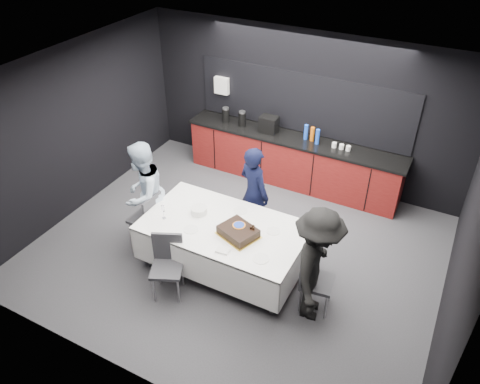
# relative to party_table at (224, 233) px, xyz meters

# --- Properties ---
(ground) EXTENTS (6.00, 6.00, 0.00)m
(ground) POSITION_rel_party_table_xyz_m (0.00, 0.40, -0.64)
(ground) COLOR #3E3E43
(ground) RESTS_ON ground
(room_shell) EXTENTS (6.04, 5.04, 2.82)m
(room_shell) POSITION_rel_party_table_xyz_m (0.00, 0.40, 1.22)
(room_shell) COLOR white
(room_shell) RESTS_ON ground
(kitchenette) EXTENTS (4.10, 0.64, 2.05)m
(kitchenette) POSITION_rel_party_table_xyz_m (-0.02, 2.62, -0.10)
(kitchenette) COLOR #5D100E
(kitchenette) RESTS_ON ground
(party_table) EXTENTS (2.32, 1.32, 0.78)m
(party_table) POSITION_rel_party_table_xyz_m (0.00, 0.00, 0.00)
(party_table) COLOR #99999E
(party_table) RESTS_ON ground
(cake_assembly) EXTENTS (0.64, 0.58, 0.17)m
(cake_assembly) POSITION_rel_party_table_xyz_m (0.28, -0.09, 0.20)
(cake_assembly) COLOR yellow
(cake_assembly) RESTS_ON party_table
(plate_stack) EXTENTS (0.24, 0.24, 0.10)m
(plate_stack) POSITION_rel_party_table_xyz_m (-0.46, 0.09, 0.19)
(plate_stack) COLOR white
(plate_stack) RESTS_ON party_table
(loose_plate_near) EXTENTS (0.20, 0.20, 0.01)m
(loose_plate_near) POSITION_rel_party_table_xyz_m (-0.36, -0.29, 0.14)
(loose_plate_near) COLOR white
(loose_plate_near) RESTS_ON party_table
(loose_plate_right_a) EXTENTS (0.19, 0.19, 0.01)m
(loose_plate_right_a) POSITION_rel_party_table_xyz_m (0.68, 0.21, 0.14)
(loose_plate_right_a) COLOR white
(loose_plate_right_a) RESTS_ON party_table
(loose_plate_right_b) EXTENTS (0.22, 0.22, 0.01)m
(loose_plate_right_b) POSITION_rel_party_table_xyz_m (0.76, -0.37, 0.14)
(loose_plate_right_b) COLOR white
(loose_plate_right_b) RESTS_ON party_table
(loose_plate_far) EXTENTS (0.21, 0.21, 0.01)m
(loose_plate_far) POSITION_rel_party_table_xyz_m (0.05, 0.42, 0.14)
(loose_plate_far) COLOR white
(loose_plate_far) RESTS_ON party_table
(fork_pile) EXTENTS (0.19, 0.13, 0.03)m
(fork_pile) POSITION_rel_party_table_xyz_m (0.25, -0.48, 0.15)
(fork_pile) COLOR white
(fork_pile) RESTS_ON party_table
(champagne_flute) EXTENTS (0.06, 0.06, 0.22)m
(champagne_flute) POSITION_rel_party_table_xyz_m (-0.85, -0.25, 0.30)
(champagne_flute) COLOR white
(champagne_flute) RESTS_ON party_table
(chair_left) EXTENTS (0.43, 0.43, 0.92)m
(chair_left) POSITION_rel_party_table_xyz_m (-1.30, -0.07, -0.11)
(chair_left) COLOR #323338
(chair_left) RESTS_ON ground
(chair_right) EXTENTS (0.47, 0.47, 0.92)m
(chair_right) POSITION_rel_party_table_xyz_m (1.39, -0.12, -0.11)
(chair_right) COLOR #323338
(chair_right) RESTS_ON ground
(chair_near) EXTENTS (0.56, 0.56, 0.92)m
(chair_near) POSITION_rel_party_table_xyz_m (-0.46, -0.76, -0.11)
(chair_near) COLOR #323338
(chair_near) RESTS_ON ground
(person_center) EXTENTS (0.69, 0.58, 1.60)m
(person_center) POSITION_rel_party_table_xyz_m (0.04, 0.89, 0.16)
(person_center) COLOR black
(person_center) RESTS_ON ground
(person_left) EXTENTS (0.74, 0.90, 1.69)m
(person_left) POSITION_rel_party_table_xyz_m (-1.43, 0.04, 0.21)
(person_left) COLOR #AAC0D6
(person_left) RESTS_ON ground
(person_right) EXTENTS (0.81, 1.18, 1.69)m
(person_right) POSITION_rel_party_table_xyz_m (1.46, -0.23, 0.20)
(person_right) COLOR black
(person_right) RESTS_ON ground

